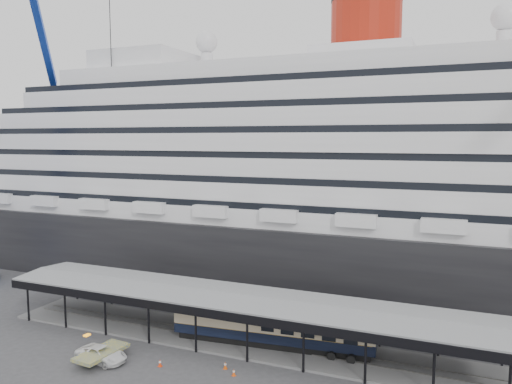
% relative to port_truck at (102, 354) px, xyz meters
% --- Properties ---
extents(ground, '(200.00, 200.00, 0.00)m').
position_rel_port_truck_xyz_m(ground, '(10.40, 4.64, -0.74)').
color(ground, '#39393C').
rests_on(ground, ground).
extents(cruise_ship, '(130.00, 30.00, 43.90)m').
position_rel_port_truck_xyz_m(cruise_ship, '(10.44, 36.64, 17.61)').
color(cruise_ship, black).
rests_on(cruise_ship, ground).
extents(platform_canopy, '(56.00, 9.18, 5.30)m').
position_rel_port_truck_xyz_m(platform_canopy, '(10.40, 9.64, 1.62)').
color(platform_canopy, slate).
rests_on(platform_canopy, ground).
extents(port_truck, '(5.56, 2.95, 1.49)m').
position_rel_port_truck_xyz_m(port_truck, '(0.00, 0.00, 0.00)').
color(port_truck, white).
rests_on(port_truck, ground).
extents(pullman_carriage, '(21.59, 4.70, 21.04)m').
position_rel_port_truck_xyz_m(pullman_carriage, '(14.35, 9.64, 1.82)').
color(pullman_carriage, black).
rests_on(pullman_carriage, ground).
extents(traffic_cone_left, '(0.41, 0.41, 0.72)m').
position_rel_port_truck_xyz_m(traffic_cone_left, '(5.93, 1.31, -0.38)').
color(traffic_cone_left, '#ED380D').
rests_on(traffic_cone_left, ground).
extents(traffic_cone_mid, '(0.47, 0.47, 0.72)m').
position_rel_port_truck_xyz_m(traffic_cone_mid, '(11.98, 3.29, -0.38)').
color(traffic_cone_mid, '#D84E0C').
rests_on(traffic_cone_mid, ground).
extents(traffic_cone_right, '(0.44, 0.44, 0.68)m').
position_rel_port_truck_xyz_m(traffic_cone_right, '(13.33, 2.34, -0.41)').
color(traffic_cone_right, '#F4520D').
rests_on(traffic_cone_right, ground).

